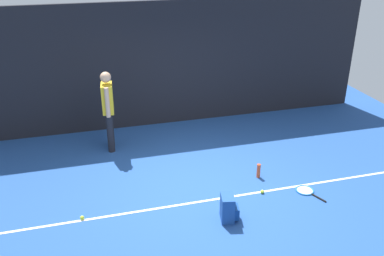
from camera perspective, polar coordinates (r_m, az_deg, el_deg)
name	(u,v)px	position (r m, az deg, el deg)	size (l,w,h in m)	color
ground_plane	(198,187)	(7.60, 0.80, -8.10)	(12.00, 12.00, 0.00)	#234C93
back_fence	(162,65)	(9.68, -4.10, 8.62)	(10.00, 0.10, 2.88)	black
court_line	(205,201)	(7.24, 1.80, -9.95)	(9.00, 0.05, 0.00)	white
tennis_player	(108,107)	(8.66, -11.43, 2.90)	(0.26, 0.53, 1.70)	black
tennis_racket	(306,191)	(7.74, 15.38, -8.32)	(0.42, 0.63, 0.03)	black
backpack	(228,208)	(6.72, 5.00, -10.93)	(0.33, 0.33, 0.44)	#1E478C
tennis_ball_near_player	(262,192)	(7.51, 9.61, -8.61)	(0.07, 0.07, 0.07)	#CCE033
tennis_ball_by_fence	(82,218)	(7.02, -14.84, -11.80)	(0.07, 0.07, 0.07)	#CCE033
water_bottle	(259,171)	(7.92, 9.11, -5.81)	(0.07, 0.07, 0.27)	#D84C26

